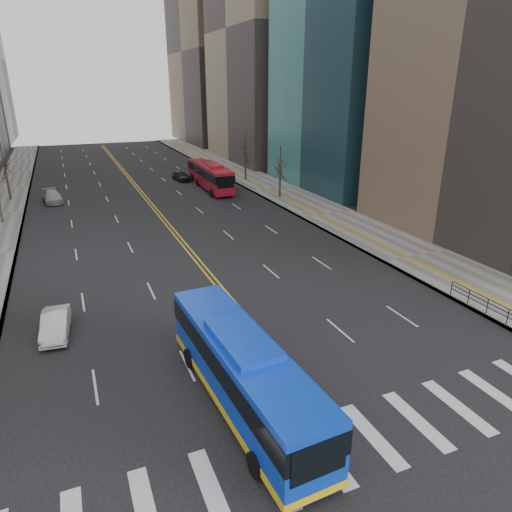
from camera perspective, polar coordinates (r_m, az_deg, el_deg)
ground at (r=20.62m, az=11.49°, el=-21.97°), size 220.00×220.00×0.00m
sidewalk_right at (r=64.59m, az=2.25°, el=8.40°), size 7.00×130.00×0.15m
sidewalk_left at (r=59.24m, az=-29.23°, el=4.62°), size 5.00×130.00×0.15m
crosswalk at (r=20.61m, az=11.49°, el=-21.96°), size 26.70×4.00×0.01m
centerline at (r=69.19m, az=-14.82°, el=8.50°), size 0.55×100.00×0.01m
office_towers at (r=81.84m, az=-18.06°, el=26.90°), size 83.00×134.00×58.00m
pedestrian_railing at (r=32.46m, az=26.99°, el=-5.35°), size 0.06×6.06×1.02m
street_trees at (r=47.61m, az=-20.12°, el=8.61°), size 35.20×47.20×7.60m
blue_bus at (r=21.03m, az=-1.66°, el=-13.96°), size 3.34×12.47×3.59m
red_bus_near at (r=63.91m, az=-5.41°, el=9.95°), size 3.09×11.45×3.61m
red_bus_far at (r=68.24m, az=-6.07°, el=10.47°), size 3.22×10.46×3.29m
car_white at (r=29.39m, az=-23.79°, el=-7.82°), size 1.81×4.22×1.35m
car_dark_mid at (r=71.34m, az=-9.32°, el=9.86°), size 2.36×4.50×1.46m
car_silver at (r=62.50m, az=-24.12°, el=6.79°), size 2.62×5.17×1.44m
car_dark_far at (r=79.54m, az=-6.73°, el=10.96°), size 2.89×4.36×1.11m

